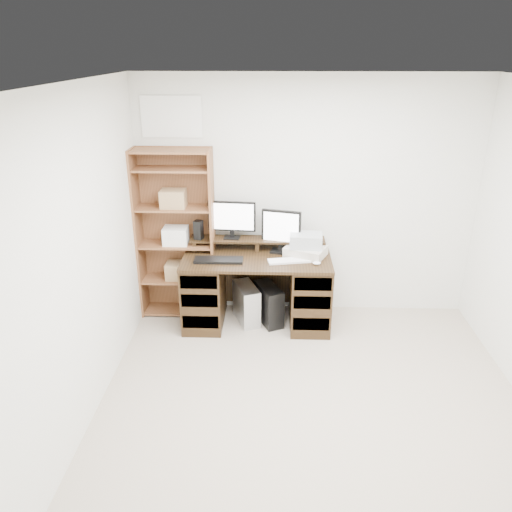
# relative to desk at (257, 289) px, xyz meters

# --- Properties ---
(room) EXTENTS (3.54, 4.04, 2.54)m
(room) POSITION_rel_desk_xyz_m (0.50, -1.64, 0.86)
(room) COLOR #AE9F8B
(room) RESTS_ON ground
(desk) EXTENTS (1.50, 0.70, 0.75)m
(desk) POSITION_rel_desk_xyz_m (0.00, 0.00, 0.00)
(desk) COLOR black
(desk) RESTS_ON ground
(riser_shelf) EXTENTS (1.40, 0.22, 0.12)m
(riser_shelf) POSITION_rel_desk_xyz_m (-0.00, 0.21, 0.45)
(riser_shelf) COLOR black
(riser_shelf) RESTS_ON desk
(monitor_wide) EXTENTS (0.49, 0.14, 0.39)m
(monitor_wide) POSITION_rel_desk_xyz_m (-0.27, 0.23, 0.70)
(monitor_wide) COLOR black
(monitor_wide) RESTS_ON riser_shelf
(monitor_small) EXTENTS (0.40, 0.19, 0.44)m
(monitor_small) POSITION_rel_desk_xyz_m (0.24, 0.16, 0.60)
(monitor_small) COLOR black
(monitor_small) RESTS_ON desk
(speaker) EXTENTS (0.10, 0.10, 0.20)m
(speaker) POSITION_rel_desk_xyz_m (-0.61, 0.18, 0.58)
(speaker) COLOR black
(speaker) RESTS_ON riser_shelf
(keyboard_black) EXTENTS (0.48, 0.16, 0.03)m
(keyboard_black) POSITION_rel_desk_xyz_m (-0.37, -0.12, 0.37)
(keyboard_black) COLOR black
(keyboard_black) RESTS_ON desk
(keyboard_white) EXTENTS (0.44, 0.20, 0.02)m
(keyboard_white) POSITION_rel_desk_xyz_m (0.32, -0.11, 0.37)
(keyboard_white) COLOR white
(keyboard_white) RESTS_ON desk
(mouse) EXTENTS (0.09, 0.06, 0.03)m
(mouse) POSITION_rel_desk_xyz_m (0.59, -0.17, 0.38)
(mouse) COLOR white
(mouse) RESTS_ON desk
(printer) EXTENTS (0.47, 0.42, 0.10)m
(printer) POSITION_rel_desk_xyz_m (0.49, 0.05, 0.41)
(printer) COLOR #BCB3A4
(printer) RESTS_ON desk
(basket) EXTENTS (0.34, 0.25, 0.14)m
(basket) POSITION_rel_desk_xyz_m (0.49, 0.05, 0.53)
(basket) COLOR #A0A7AB
(basket) RESTS_ON printer
(tower_silver) EXTENTS (0.32, 0.45, 0.41)m
(tower_silver) POSITION_rel_desk_xyz_m (-0.11, 0.02, -0.18)
(tower_silver) COLOR #B7BABE
(tower_silver) RESTS_ON ground
(tower_black) EXTENTS (0.33, 0.45, 0.41)m
(tower_black) POSITION_rel_desk_xyz_m (0.13, 0.01, -0.18)
(tower_black) COLOR black
(tower_black) RESTS_ON ground
(bookshelf) EXTENTS (0.80, 0.30, 1.80)m
(bookshelf) POSITION_rel_desk_xyz_m (-0.85, 0.21, 0.53)
(bookshelf) COLOR brown
(bookshelf) RESTS_ON ground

